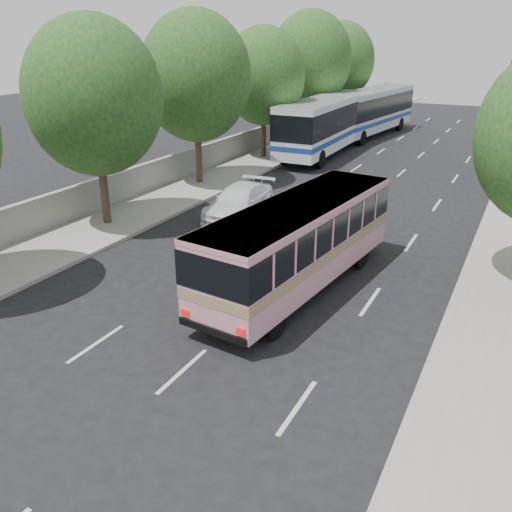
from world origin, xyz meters
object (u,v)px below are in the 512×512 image
Objects in this scene: pink_taxi at (329,221)px; tour_coach_rear at (371,108)px; pink_bus at (300,237)px; tour_coach_front at (327,121)px; white_pickup at (239,202)px.

pink_taxi is 25.90m from tour_coach_rear.
pink_bus reaches higher than pink_taxi.
tour_coach_rear is at bearing 100.08° from pink_taxi.
tour_coach_rear is at bearing 84.60° from tour_coach_front.
white_pickup is 0.39× the size of tour_coach_rear.
pink_bus is 1.94× the size of white_pickup.
tour_coach_front is at bearing -88.06° from tour_coach_rear.
tour_coach_front is (-1.44, 15.52, 1.62)m from white_pickup.
pink_taxi is 4.93m from white_pickup.
white_pickup is at bearing -85.41° from tour_coach_front.
pink_bus is 30.86m from tour_coach_rear.
tour_coach_rear is at bearing 88.17° from white_pickup.
pink_taxi is 0.96× the size of white_pickup.
tour_coach_front reaches higher than pink_bus.
tour_coach_front is 8.74m from tour_coach_rear.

